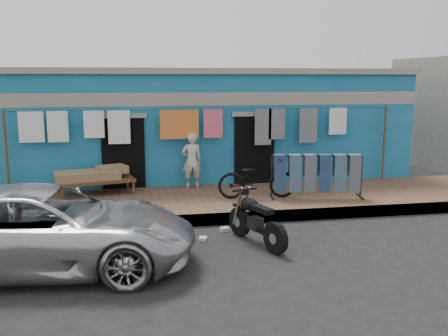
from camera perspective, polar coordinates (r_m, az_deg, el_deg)
ground at (r=9.34m, az=2.28°, el=-9.12°), size 80.00×80.00×0.00m
sidewalk at (r=12.13m, az=-0.87°, el=-3.95°), size 28.00×3.00×0.25m
curb at (r=10.75m, az=0.44°, el=-5.80°), size 28.00×0.10×0.25m
building at (r=15.77m, az=-3.35°, el=5.08°), size 12.20×5.20×3.36m
clothesline at (r=13.00m, az=-3.58°, el=4.57°), size 10.06×0.06×2.10m
car at (r=8.66m, az=-19.87°, el=-6.40°), size 5.20×2.74×1.41m
seated_person at (r=13.06m, az=-3.71°, el=0.85°), size 0.52×0.35×1.44m
bicycle at (r=11.94m, az=3.80°, el=-0.62°), size 1.90×0.79×1.20m
motorcycle at (r=9.41m, az=3.76°, el=-5.82°), size 1.49×1.87×0.99m
charpoy at (r=12.77m, az=-14.41°, el=-1.48°), size 2.33×1.75×0.65m
jeans_rack at (r=12.17m, az=10.53°, el=-0.84°), size 2.41×1.19×1.09m
litter_a at (r=10.30m, az=0.07°, el=-7.02°), size 0.21×0.19×0.08m
litter_b at (r=10.54m, az=3.23°, el=-6.65°), size 0.19×0.18×0.07m
litter_c at (r=9.73m, az=-2.43°, el=-8.11°), size 0.19×0.21×0.07m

